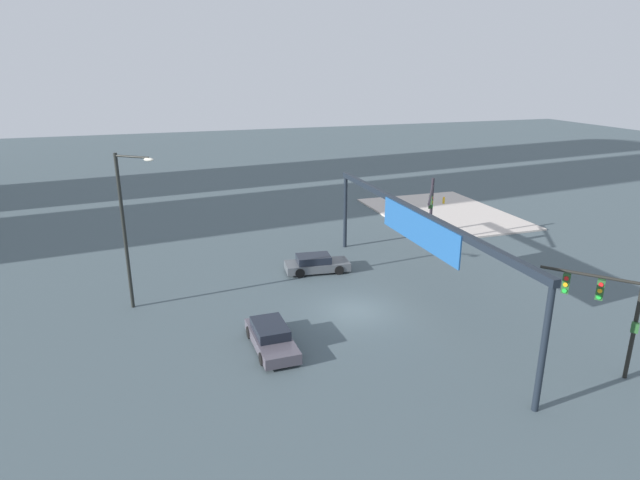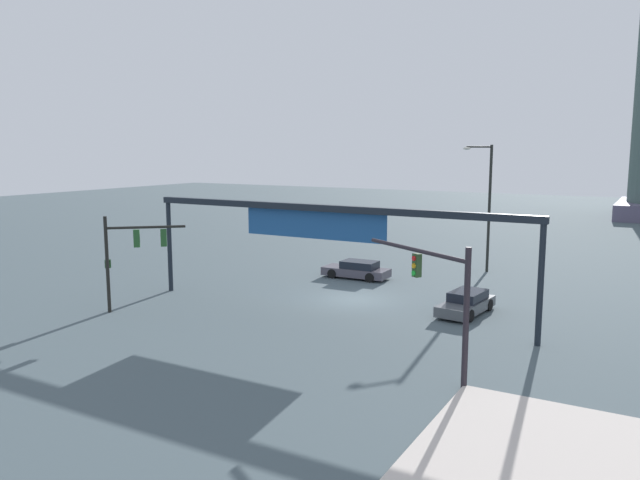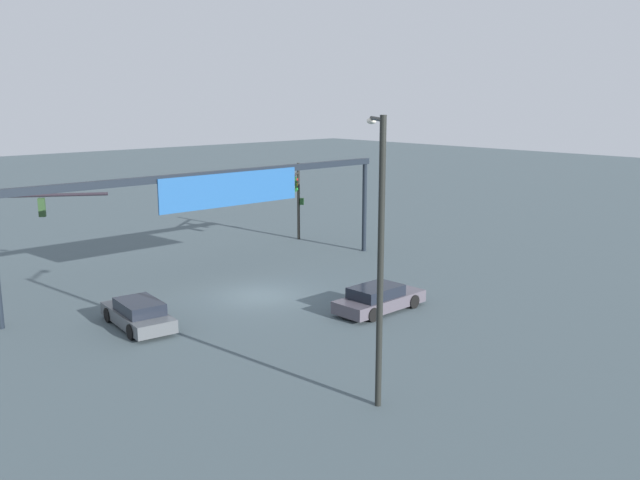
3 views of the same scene
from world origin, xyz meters
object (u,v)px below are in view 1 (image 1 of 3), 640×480
at_px(sedan_car_approaching, 316,264).
at_px(fire_hydrant_on_curb, 444,200).
at_px(traffic_signal_near_corner, 608,302).
at_px(sedan_car_waiting_far, 271,337).
at_px(traffic_signal_opposite_side, 431,205).
at_px(streetlamp_curved_arm, 127,222).

distance_m(sedan_car_approaching, fire_hydrant_on_curb, 22.62).
bearing_deg(traffic_signal_near_corner, sedan_car_waiting_far, 22.33).
height_order(traffic_signal_opposite_side, streetlamp_curved_arm, streetlamp_curved_arm).
bearing_deg(traffic_signal_opposite_side, streetlamp_curved_arm, -47.83).
xyz_separation_m(sedan_car_approaching, sedan_car_waiting_far, (-9.18, 5.34, 0.00)).
bearing_deg(traffic_signal_near_corner, sedan_car_approaching, -13.37).
distance_m(traffic_signal_near_corner, traffic_signal_opposite_side, 17.77).
relative_size(traffic_signal_opposite_side, fire_hydrant_on_curb, 7.64).
height_order(traffic_signal_near_corner, fire_hydrant_on_curb, traffic_signal_near_corner).
relative_size(sedan_car_approaching, fire_hydrant_on_curb, 6.35).
height_order(traffic_signal_near_corner, streetlamp_curved_arm, streetlamp_curved_arm).
bearing_deg(fire_hydrant_on_curb, sedan_car_waiting_far, 134.26).
height_order(streetlamp_curved_arm, sedan_car_waiting_far, streetlamp_curved_arm).
distance_m(traffic_signal_opposite_side, sedan_car_waiting_far, 18.74).
relative_size(traffic_signal_near_corner, traffic_signal_opposite_side, 0.97).
xyz_separation_m(traffic_signal_opposite_side, sedan_car_waiting_far, (-10.87, 14.96, -3.02)).
relative_size(traffic_signal_near_corner, sedan_car_waiting_far, 1.14).
height_order(traffic_signal_opposite_side, sedan_car_waiting_far, traffic_signal_opposite_side).
relative_size(traffic_signal_opposite_side, sedan_car_approaching, 1.20).
relative_size(sedan_car_approaching, sedan_car_waiting_far, 0.98).
height_order(sedan_car_approaching, sedan_car_waiting_far, same).
xyz_separation_m(traffic_signal_near_corner, streetlamp_curved_arm, (13.89, 20.28, 1.73)).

